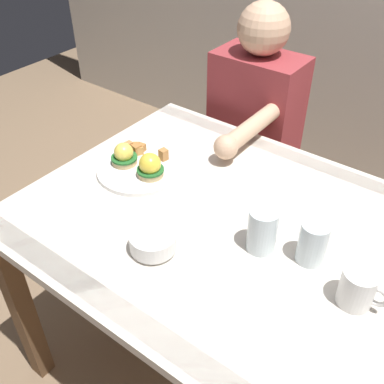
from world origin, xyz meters
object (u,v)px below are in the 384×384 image
coffee_mug (359,287)px  water_glass_far (313,244)px  dining_table (234,251)px  fruit_bowl (153,242)px  eggs_benedict_plate (139,165)px  water_glass_near (262,233)px  diner_person (251,130)px

coffee_mug → water_glass_far: water_glass_far is taller
dining_table → fruit_bowl: fruit_bowl is taller
fruit_bowl → dining_table: bearing=61.4°
eggs_benedict_plate → dining_table: bearing=-4.0°
eggs_benedict_plate → coffee_mug: size_ratio=2.43×
fruit_bowl → water_glass_far: bearing=33.0°
fruit_bowl → water_glass_near: (0.21, 0.17, 0.02)m
water_glass_near → water_glass_far: size_ratio=1.06×
coffee_mug → water_glass_far: bearing=155.1°
fruit_bowl → coffee_mug: 0.50m
dining_table → diner_person: 0.67m
coffee_mug → water_glass_near: water_glass_near is taller
coffee_mug → water_glass_far: size_ratio=0.96×
dining_table → water_glass_far: water_glass_far is taller
eggs_benedict_plate → fruit_bowl: (0.26, -0.24, 0.00)m
water_glass_near → water_glass_far: water_glass_near is taller
dining_table → eggs_benedict_plate: (-0.38, 0.03, 0.13)m
dining_table → water_glass_far: (0.22, 0.00, 0.16)m
water_glass_near → water_glass_far: (0.12, 0.04, -0.00)m
diner_person → coffee_mug: bearing=-44.9°
fruit_bowl → water_glass_near: size_ratio=0.98×
eggs_benedict_plate → coffee_mug: coffee_mug is taller
water_glass_near → fruit_bowl: bearing=-140.9°
eggs_benedict_plate → coffee_mug: bearing=-6.8°
dining_table → water_glass_near: (0.10, -0.04, 0.16)m
eggs_benedict_plate → water_glass_far: bearing=-2.2°
fruit_bowl → water_glass_near: water_glass_near is taller
fruit_bowl → water_glass_near: 0.28m
eggs_benedict_plate → coffee_mug: (0.74, -0.09, 0.03)m
water_glass_near → diner_person: size_ratio=0.11×
dining_table → diner_person: bearing=117.1°
coffee_mug → water_glass_far: (-0.14, 0.06, 0.00)m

